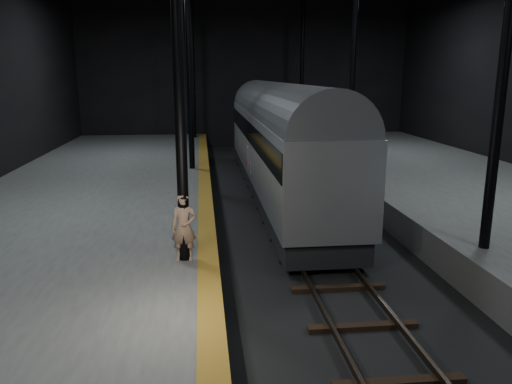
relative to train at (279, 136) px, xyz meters
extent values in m
plane|color=black|center=(0.00, -5.78, -2.73)|extent=(44.00, 44.00, 0.00)
cube|color=#4E4E4C|center=(-7.50, -5.78, -2.23)|extent=(9.00, 43.80, 1.00)
cube|color=#92621A|center=(-3.25, -5.78, -1.72)|extent=(0.50, 43.80, 0.01)
cube|color=#3F3328|center=(-0.72, -5.78, -2.56)|extent=(0.08, 43.00, 0.14)
cube|color=#3F3328|center=(0.72, -5.78, -2.56)|extent=(0.08, 43.00, 0.14)
cube|color=black|center=(0.00, -5.78, -2.67)|extent=(2.40, 42.00, 0.12)
cylinder|color=black|center=(-3.80, -9.78, 3.27)|extent=(0.26, 0.26, 10.00)
cylinder|color=black|center=(3.80, -9.78, 3.27)|extent=(0.26, 0.26, 10.00)
cylinder|color=black|center=(-3.80, 2.22, 3.27)|extent=(0.26, 0.26, 10.00)
cylinder|color=black|center=(3.80, 2.22, 3.27)|extent=(0.26, 0.26, 10.00)
cylinder|color=black|center=(-3.80, 14.22, 3.27)|extent=(0.26, 0.26, 10.00)
cylinder|color=black|center=(3.80, 14.22, 3.27)|extent=(0.26, 0.26, 10.00)
cube|color=#ADAFB5|center=(0.00, 0.00, -0.40)|extent=(2.65, 18.28, 2.74)
cube|color=black|center=(0.00, 0.00, -2.11)|extent=(2.42, 17.92, 0.78)
cube|color=black|center=(0.00, 0.00, 0.24)|extent=(2.71, 18.01, 0.82)
cylinder|color=slate|center=(0.00, 0.00, 0.98)|extent=(2.60, 18.10, 2.60)
cube|color=black|center=(0.00, -6.40, -2.45)|extent=(1.65, 2.01, 0.32)
cube|color=black|center=(0.00, 6.40, -2.45)|extent=(1.65, 2.01, 0.32)
cube|color=silver|center=(-1.36, -0.91, -0.94)|extent=(0.04, 0.69, 0.96)
cube|color=silver|center=(-1.36, 0.18, -0.94)|extent=(0.04, 0.69, 0.96)
cylinder|color=#A91416|center=(-1.38, -0.75, -1.17)|extent=(0.03, 0.24, 0.24)
cylinder|color=#A91416|center=(-1.38, 0.35, -1.17)|extent=(0.03, 0.24, 0.24)
imported|color=tan|center=(-3.80, -9.83, -0.90)|extent=(0.62, 0.43, 1.64)
camera|label=1|loc=(-3.34, -21.19, 2.60)|focal=35.00mm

